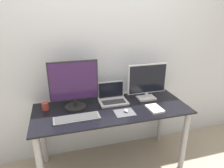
# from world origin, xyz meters

# --- Properties ---
(wall_back) EXTENTS (7.00, 0.05, 2.50)m
(wall_back) POSITION_xyz_m (0.00, 0.74, 1.25)
(wall_back) COLOR silver
(wall_back) RESTS_ON ground_plane
(desk) EXTENTS (1.68, 0.67, 0.78)m
(desk) POSITION_xyz_m (0.00, 0.34, 0.62)
(desk) COLOR black
(desk) RESTS_ON ground_plane
(monitor_left) EXTENTS (0.51, 0.23, 0.52)m
(monitor_left) POSITION_xyz_m (-0.38, 0.46, 1.04)
(monitor_left) COLOR black
(monitor_left) RESTS_ON desk
(monitor_right) EXTENTS (0.47, 0.15, 0.43)m
(monitor_right) POSITION_xyz_m (0.46, 0.46, 1.00)
(monitor_right) COLOR silver
(monitor_right) RESTS_ON desk
(laptop) EXTENTS (0.32, 0.22, 0.22)m
(laptop) POSITION_xyz_m (0.05, 0.50, 0.83)
(laptop) COLOR silver
(laptop) RESTS_ON desk
(keyboard) EXTENTS (0.46, 0.16, 0.02)m
(keyboard) POSITION_xyz_m (-0.40, 0.20, 0.79)
(keyboard) COLOR #4C4C51
(keyboard) RESTS_ON desk
(mousepad) EXTENTS (0.21, 0.17, 0.00)m
(mousepad) POSITION_xyz_m (0.10, 0.19, 0.78)
(mousepad) COLOR #47474C
(mousepad) RESTS_ON desk
(mouse) EXTENTS (0.04, 0.06, 0.03)m
(mouse) POSITION_xyz_m (0.12, 0.20, 0.80)
(mouse) COLOR silver
(mouse) RESTS_ON mousepad
(book) EXTENTS (0.15, 0.20, 0.02)m
(book) POSITION_xyz_m (0.43, 0.17, 0.79)
(book) COLOR silver
(book) RESTS_ON desk
(mug) EXTENTS (0.07, 0.07, 0.08)m
(mug) POSITION_xyz_m (-0.69, 0.49, 0.82)
(mug) COLOR #99382D
(mug) RESTS_ON desk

